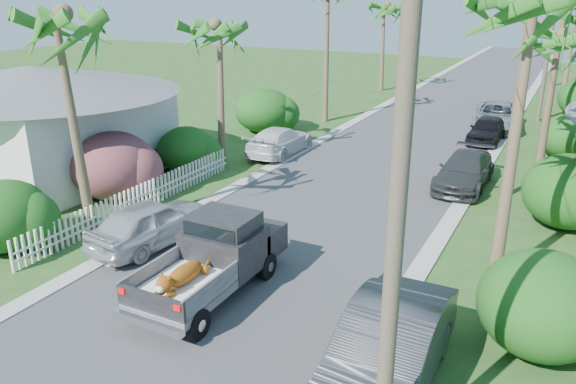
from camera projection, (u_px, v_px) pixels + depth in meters
The scene contains 28 objects.
ground at pixel (183, 327), 13.48m from camera, with size 120.00×120.00×0.00m, color #224B1C.
road at pixel (434, 121), 34.34m from camera, with size 8.00×100.00×0.02m, color #38383A.
curb_left at pixel (368, 114), 36.19m from camera, with size 0.60×100.00×0.06m, color #A5A39E.
curb_right at pixel (509, 129), 32.47m from camera, with size 0.60×100.00×0.06m, color #A5A39E.
pickup_truck at pixel (219, 254), 14.93m from camera, with size 1.98×5.12×2.06m.
parked_car_rn at pixel (387, 353), 11.14m from camera, with size 1.80×5.16×1.70m, color #303236.
parked_car_rm at pixel (464, 171), 22.80m from camera, with size 1.88×4.62×1.34m, color #2C3031.
parked_car_rf at pixel (487, 130), 29.49m from camera, with size 1.59×3.94×1.34m, color black.
parked_car_rd at pixel (497, 116), 32.23m from camera, with size 2.48×5.37×1.49m, color #9C9EA3.
parked_car_ln at pixel (152, 223), 17.61m from camera, with size 1.75×4.34×1.48m, color silver.
parked_car_lf at pixel (280, 141), 27.33m from camera, with size 1.86×4.58×1.33m, color silver.
palm_l_a at pixel (59, 15), 16.30m from camera, with size 4.40×4.40×8.20m.
palm_l_b at pixel (218, 26), 24.34m from camera, with size 4.40×4.40×7.40m.
palm_l_d at pixel (385, 6), 42.46m from camera, with size 4.40×4.40×7.70m.
palm_r_b at pixel (559, 37), 21.11m from camera, with size 4.40×4.40×7.20m.
shrub_l_a at pixel (3, 216), 17.19m from camera, with size 2.60×2.86×2.20m, color #194A15.
shrub_l_b at pixel (113, 165), 21.42m from camera, with size 3.00×3.30×2.60m, color #B91A5D.
shrub_l_c at pixel (186, 149), 24.69m from camera, with size 2.40×2.64×2.00m, color #194A15.
shrub_l_d at pixel (264, 111), 31.55m from camera, with size 3.20×3.52×2.40m, color #194A15.
shrub_r_a at pixel (542, 304), 12.30m from camera, with size 2.80×3.08×2.30m, color #194A15.
shrub_r_b at pixel (569, 191), 18.86m from camera, with size 3.00×3.30×2.50m, color #194A15.
shrub_r_c at pixel (569, 137), 26.56m from camera, with size 2.60×2.86×2.10m, color #194A15.
picket_fence at pixel (142, 197), 20.50m from camera, with size 0.10×11.00×1.00m, color white.
house_left at pixel (37, 125), 24.23m from camera, with size 9.00×8.00×4.60m.
utility_pole_a at pixel (396, 222), 7.82m from camera, with size 1.60×0.26×9.00m.
utility_pole_b at pixel (520, 78), 20.33m from camera, with size 1.60×0.26×9.00m.
utility_pole_c at pixel (549, 44), 32.85m from camera, with size 1.60×0.26×9.00m.
utility_pole_d at pixel (563, 29), 45.36m from camera, with size 1.60×0.26×9.00m.
Camera 1 is at (7.58, -9.09, 7.66)m, focal length 35.00 mm.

